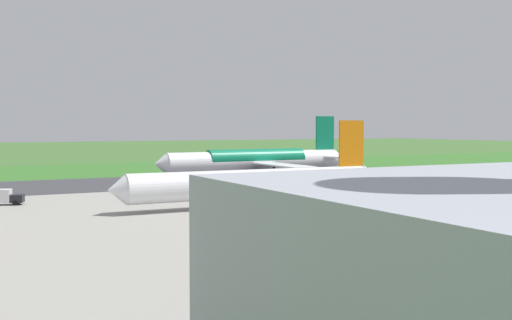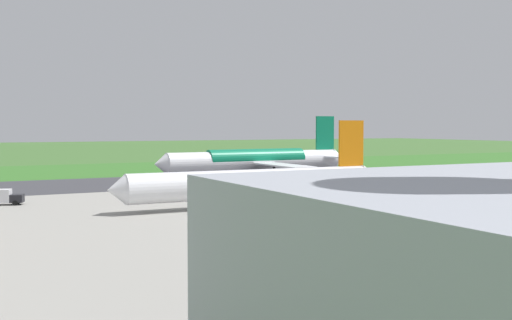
{
  "view_description": "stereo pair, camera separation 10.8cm",
  "coord_description": "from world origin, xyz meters",
  "px_view_note": "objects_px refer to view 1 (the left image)",
  "views": [
    {
      "loc": [
        60.44,
        137.93,
        13.0
      ],
      "look_at": [
        -11.48,
        0.0,
        4.5
      ],
      "focal_mm": 43.01,
      "sensor_mm": 36.0,
      "label": 1
    },
    {
      "loc": [
        60.35,
        137.98,
        13.0
      ],
      "look_at": [
        -11.48,
        0.0,
        4.5
      ],
      "focal_mm": 43.01,
      "sensor_mm": 36.0,
      "label": 2
    }
  ],
  "objects_px": {
    "service_truck_fuel": "(3,197)",
    "airliner_parked_mid": "(257,183)",
    "no_stopping_sign": "(213,163)",
    "traffic_cone_orange": "(193,167)",
    "airliner_parked_near": "(487,173)",
    "airliner_main": "(257,161)"
  },
  "relations": [
    {
      "from": "airliner_parked_near",
      "to": "airliner_parked_mid",
      "type": "distance_m",
      "value": 56.55
    },
    {
      "from": "airliner_parked_mid",
      "to": "service_truck_fuel",
      "type": "distance_m",
      "value": 42.05
    },
    {
      "from": "airliner_main",
      "to": "airliner_parked_mid",
      "type": "xyz_separation_m",
      "value": [
        26.2,
        49.89,
        -0.51
      ]
    },
    {
      "from": "airliner_parked_mid",
      "to": "service_truck_fuel",
      "type": "relative_size",
      "value": 7.75
    },
    {
      "from": "service_truck_fuel",
      "to": "traffic_cone_orange",
      "type": "distance_m",
      "value": 93.45
    },
    {
      "from": "airliner_main",
      "to": "no_stopping_sign",
      "type": "height_order",
      "value": "airliner_main"
    },
    {
      "from": "airliner_parked_near",
      "to": "no_stopping_sign",
      "type": "xyz_separation_m",
      "value": [
        26.06,
        -84.6,
        -1.63
      ]
    },
    {
      "from": "airliner_parked_mid",
      "to": "no_stopping_sign",
      "type": "distance_m",
      "value": 93.16
    },
    {
      "from": "service_truck_fuel",
      "to": "traffic_cone_orange",
      "type": "relative_size",
      "value": 11.3
    },
    {
      "from": "airliner_main",
      "to": "service_truck_fuel",
      "type": "xyz_separation_m",
      "value": [
        62.82,
        29.38,
        -2.95
      ]
    },
    {
      "from": "no_stopping_sign",
      "to": "airliner_parked_near",
      "type": "bearing_deg",
      "value": 107.12
    },
    {
      "from": "airliner_parked_near",
      "to": "service_truck_fuel",
      "type": "xyz_separation_m",
      "value": [
        93.06,
        -17.07,
        -1.9
      ]
    },
    {
      "from": "airliner_main",
      "to": "service_truck_fuel",
      "type": "height_order",
      "value": "airliner_main"
    },
    {
      "from": "airliner_parked_mid",
      "to": "traffic_cone_orange",
      "type": "relative_size",
      "value": 87.58
    },
    {
      "from": "airliner_parked_near",
      "to": "no_stopping_sign",
      "type": "distance_m",
      "value": 88.54
    },
    {
      "from": "service_truck_fuel",
      "to": "no_stopping_sign",
      "type": "relative_size",
      "value": 2.2
    },
    {
      "from": "no_stopping_sign",
      "to": "traffic_cone_orange",
      "type": "relative_size",
      "value": 5.14
    },
    {
      "from": "airliner_parked_mid",
      "to": "traffic_cone_orange",
      "type": "distance_m",
      "value": 94.21
    },
    {
      "from": "airliner_parked_mid",
      "to": "no_stopping_sign",
      "type": "xyz_separation_m",
      "value": [
        -30.38,
        -88.04,
        -2.18
      ]
    },
    {
      "from": "no_stopping_sign",
      "to": "traffic_cone_orange",
      "type": "distance_m",
      "value": 6.2
    },
    {
      "from": "airliner_parked_near",
      "to": "traffic_cone_orange",
      "type": "height_order",
      "value": "airliner_parked_near"
    },
    {
      "from": "service_truck_fuel",
      "to": "airliner_parked_mid",
      "type": "bearing_deg",
      "value": 150.75
    }
  ]
}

